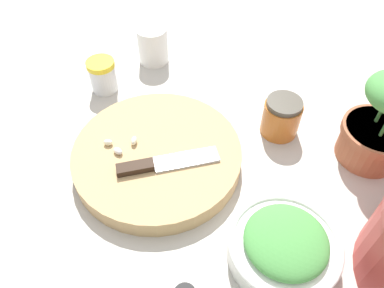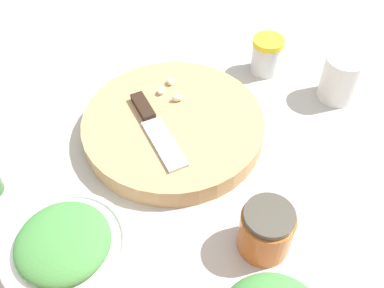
{
  "view_description": "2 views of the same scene",
  "coord_description": "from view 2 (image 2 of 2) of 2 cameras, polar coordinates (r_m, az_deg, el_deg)",
  "views": [
    {
      "loc": [
        0.43,
        -0.05,
        0.55
      ],
      "look_at": [
        0.01,
        -0.03,
        0.07
      ],
      "focal_mm": 35.0,
      "sensor_mm": 36.0,
      "label": 1
    },
    {
      "loc": [
        0.1,
        0.41,
        0.55
      ],
      "look_at": [
        -0.03,
        -0.02,
        0.04
      ],
      "focal_mm": 40.0,
      "sensor_mm": 36.0,
      "label": 2
    }
  ],
  "objects": [
    {
      "name": "herb_bowl",
      "position": [
        0.61,
        -16.48,
        -13.22
      ],
      "size": [
        0.17,
        0.17,
        0.07
      ],
      "color": "silver",
      "rests_on": "ground_plane"
    },
    {
      "name": "spice_jar",
      "position": [
        0.87,
        9.9,
        11.59
      ],
      "size": [
        0.06,
        0.06,
        0.07
      ],
      "color": "silver",
      "rests_on": "ground_plane"
    },
    {
      "name": "cutting_board",
      "position": [
        0.74,
        -2.52,
        2.39
      ],
      "size": [
        0.31,
        0.31,
        0.04
      ],
      "color": "tan",
      "rests_on": "ground_plane"
    },
    {
      "name": "coffee_mug",
      "position": [
        0.84,
        19.36,
        8.37
      ],
      "size": [
        0.1,
        0.07,
        0.09
      ],
      "color": "silver",
      "rests_on": "ground_plane"
    },
    {
      "name": "honey_jar",
      "position": [
        0.6,
        9.83,
        -11.24
      ],
      "size": [
        0.07,
        0.07,
        0.08
      ],
      "color": "#B26023",
      "rests_on": "ground_plane"
    },
    {
      "name": "ground_plane",
      "position": [
        0.69,
        -1.61,
        -4.03
      ],
      "size": [
        5.0,
        5.0,
        0.0
      ],
      "primitive_type": "plane",
      "color": "#B2ADA3"
    },
    {
      "name": "garlic_cloves",
      "position": [
        0.77,
        -3.01,
        7.15
      ],
      "size": [
        0.04,
        0.06,
        0.01
      ],
      "color": "#F4ECC2",
      "rests_on": "cutting_board"
    },
    {
      "name": "chef_knife",
      "position": [
        0.71,
        -5.16,
        2.55
      ],
      "size": [
        0.06,
        0.18,
        0.01
      ],
      "rotation": [
        0.0,
        0.0,
        0.18
      ],
      "color": "black",
      "rests_on": "cutting_board"
    }
  ]
}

